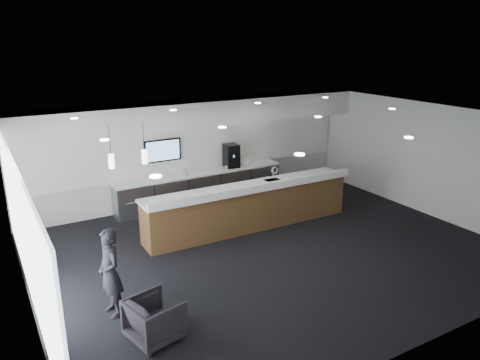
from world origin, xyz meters
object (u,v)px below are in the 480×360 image
service_counter (250,206)px  armchair (155,319)px  coffee_machine (231,156)px  lounge_guest (110,273)px

service_counter → armchair: service_counter is taller
coffee_machine → lounge_guest: (-4.81, -4.37, -0.49)m
service_counter → coffee_machine: size_ratio=8.16×
armchair → coffee_machine: bearing=-52.2°
service_counter → armchair: size_ratio=7.00×
coffee_machine → lounge_guest: size_ratio=0.43×
service_counter → armchair: 4.85m
service_counter → armchair: bearing=-138.8°
armchair → service_counter: bearing=-62.4°
coffee_machine → armchair: bearing=-124.2°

